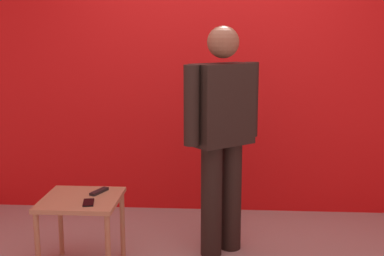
{
  "coord_description": "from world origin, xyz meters",
  "views": [
    {
      "loc": [
        0.1,
        -3.06,
        1.65
      ],
      "look_at": [
        -0.13,
        0.55,
        0.97
      ],
      "focal_mm": 46.82,
      "sensor_mm": 36.0,
      "label": 1
    }
  ],
  "objects_px": {
    "side_table": "(81,208)",
    "tv_remote": "(99,191)",
    "standing_person": "(222,129)",
    "cell_phone": "(89,203)"
  },
  "relations": [
    {
      "from": "side_table",
      "to": "tv_remote",
      "type": "height_order",
      "value": "tv_remote"
    },
    {
      "from": "standing_person",
      "to": "cell_phone",
      "type": "height_order",
      "value": "standing_person"
    },
    {
      "from": "cell_phone",
      "to": "standing_person",
      "type": "bearing_deg",
      "value": 16.77
    },
    {
      "from": "tv_remote",
      "to": "cell_phone",
      "type": "bearing_deg",
      "value": -70.63
    },
    {
      "from": "cell_phone",
      "to": "tv_remote",
      "type": "distance_m",
      "value": 0.23
    },
    {
      "from": "standing_person",
      "to": "side_table",
      "type": "relative_size",
      "value": 3.2
    },
    {
      "from": "tv_remote",
      "to": "standing_person",
      "type": "bearing_deg",
      "value": 39.76
    },
    {
      "from": "side_table",
      "to": "tv_remote",
      "type": "bearing_deg",
      "value": 48.59
    },
    {
      "from": "standing_person",
      "to": "side_table",
      "type": "xyz_separation_m",
      "value": [
        -0.97,
        -0.37,
        -0.5
      ]
    },
    {
      "from": "cell_phone",
      "to": "tv_remote",
      "type": "height_order",
      "value": "tv_remote"
    }
  ]
}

